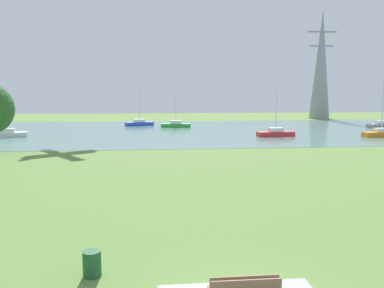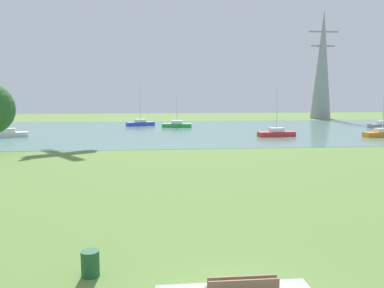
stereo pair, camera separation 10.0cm
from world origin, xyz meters
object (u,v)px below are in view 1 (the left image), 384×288
Objects in this scene: sailboat_orange at (381,133)px; sailboat_blue at (139,123)px; litter_bin at (92,264)px; electricity_pylon at (321,65)px; sailboat_red at (276,133)px; sailboat_white at (7,134)px; sailboat_gray at (381,125)px; sailboat_green at (176,125)px.

sailboat_blue is at bearing 146.52° from sailboat_orange.
litter_bin is 0.03× the size of electricity_pylon.
sailboat_red is at bearing -46.32° from sailboat_blue.
sailboat_blue is at bearing -158.26° from electricity_pylon.
sailboat_gray is (55.62, 8.63, 0.03)m from sailboat_white.
sailboat_white is 0.66× the size of sailboat_orange.
sailboat_red is 41.84m from electricity_pylon.
sailboat_orange reaches higher than sailboat_red.
litter_bin is 57.25m from sailboat_blue.
sailboat_blue reaches higher than sailboat_white.
sailboat_gray reaches higher than sailboat_red.
sailboat_red is at bearing 64.90° from litter_bin.
sailboat_blue is (-39.34, 7.95, -0.02)m from sailboat_gray.
sailboat_blue is at bearing 168.58° from sailboat_gray.
sailboat_red is 0.79× the size of sailboat_orange.
litter_bin is at bearing -115.10° from sailboat_red.
sailboat_blue is (16.28, 16.58, 0.02)m from sailboat_white.
sailboat_blue is 0.29× the size of electricity_pylon.
litter_bin is 43.89m from sailboat_white.
litter_bin is 0.15× the size of sailboat_white.
sailboat_red is 23.90m from sailboat_gray.
sailboat_gray is 40.13m from sailboat_blue.
sailboat_orange is (31.32, 36.38, 0.07)m from litter_bin.
electricity_pylon is (32.85, 19.46, 11.25)m from sailboat_green.
sailboat_orange is at bearing -7.91° from sailboat_red.
sailboat_gray is at bearing 51.58° from litter_bin.
sailboat_green reaches higher than litter_bin.
sailboat_white is 23.24m from sailboat_blue.
sailboat_orange reaches higher than litter_bin.
electricity_pylon is at bearing 78.55° from sailboat_orange.
litter_bin is 83.19m from electricity_pylon.
electricity_pylon reaches higher than sailboat_red.
sailboat_white is at bearing -171.18° from sailboat_gray.
sailboat_blue is (-18.15, 19.00, 0.01)m from sailboat_red.
sailboat_white is (-16.51, 40.67, 0.04)m from litter_bin.
sailboat_green is 33.50m from sailboat_gray.
sailboat_orange is 38.79m from electricity_pylon.
sailboat_green is at bearing 173.13° from sailboat_gray.
sailboat_orange is 0.96× the size of sailboat_gray.
litter_bin is at bearing -67.90° from sailboat_white.
electricity_pylon is (-0.41, 23.47, 11.22)m from sailboat_gray.
electricity_pylon reaches higher than sailboat_green.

